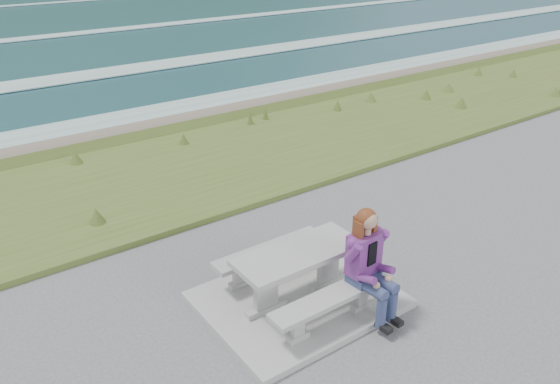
% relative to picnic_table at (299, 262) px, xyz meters
% --- Properties ---
extents(concrete_slab, '(2.60, 2.10, 0.10)m').
position_rel_picnic_table_xyz_m(concrete_slab, '(-0.00, 0.00, -0.63)').
color(concrete_slab, '#A6A6A0').
rests_on(concrete_slab, ground).
extents(picnic_table, '(1.80, 0.75, 0.75)m').
position_rel_picnic_table_xyz_m(picnic_table, '(0.00, 0.00, 0.00)').
color(picnic_table, '#A6A6A0').
rests_on(picnic_table, concrete_slab).
extents(bench_landward, '(1.80, 0.35, 0.45)m').
position_rel_picnic_table_xyz_m(bench_landward, '(0.00, -0.70, -0.23)').
color(bench_landward, '#A6A6A0').
rests_on(bench_landward, concrete_slab).
extents(bench_seaward, '(1.80, 0.35, 0.45)m').
position_rel_picnic_table_xyz_m(bench_seaward, '(0.00, 0.70, -0.23)').
color(bench_seaward, '#A6A6A0').
rests_on(bench_seaward, concrete_slab).
extents(grass_verge, '(160.00, 4.50, 0.22)m').
position_rel_picnic_table_xyz_m(grass_verge, '(-0.00, 5.00, -0.68)').
color(grass_verge, '#465821').
rests_on(grass_verge, ground).
extents(shore_drop, '(160.00, 0.80, 2.20)m').
position_rel_picnic_table_xyz_m(shore_drop, '(-0.00, 7.90, -0.68)').
color(shore_drop, brown).
rests_on(shore_drop, ground).
extents(seated_woman, '(0.48, 0.80, 1.52)m').
position_rel_picnic_table_xyz_m(seated_woman, '(0.56, -0.84, -0.03)').
color(seated_woman, navy).
rests_on(seated_woman, concrete_slab).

